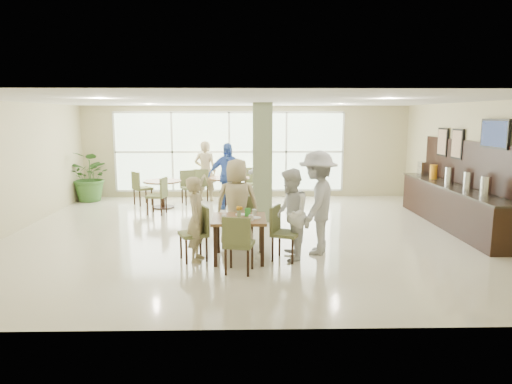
{
  "coord_description": "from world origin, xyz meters",
  "views": [
    {
      "loc": [
        0.02,
        -9.56,
        2.51
      ],
      "look_at": [
        0.2,
        -1.2,
        1.1
      ],
      "focal_mm": 32.0,
      "sensor_mm": 36.0,
      "label": 1
    }
  ],
  "objects_px": {
    "buffet_counter": "(452,203)",
    "teen_standing": "(317,203)",
    "main_table": "(239,223)",
    "adult_a": "(227,176)",
    "potted_plant": "(91,176)",
    "round_table_right": "(229,183)",
    "teen_far": "(237,203)",
    "adult_b": "(261,172)",
    "teen_left": "(197,219)",
    "teen_right": "(290,215)",
    "adult_standing": "(205,171)",
    "round_table_left": "(163,188)"
  },
  "relations": [
    {
      "from": "buffet_counter",
      "to": "teen_standing",
      "type": "distance_m",
      "value": 3.93
    },
    {
      "from": "main_table",
      "to": "adult_a",
      "type": "height_order",
      "value": "adult_a"
    },
    {
      "from": "potted_plant",
      "to": "buffet_counter",
      "type": "bearing_deg",
      "value": -19.69
    },
    {
      "from": "round_table_right",
      "to": "teen_far",
      "type": "bearing_deg",
      "value": -85.79
    },
    {
      "from": "teen_far",
      "to": "adult_b",
      "type": "height_order",
      "value": "adult_b"
    },
    {
      "from": "round_table_right",
      "to": "potted_plant",
      "type": "xyz_separation_m",
      "value": [
        -4.06,
        0.35,
        0.14
      ]
    },
    {
      "from": "teen_left",
      "to": "teen_standing",
      "type": "height_order",
      "value": "teen_standing"
    },
    {
      "from": "round_table_right",
      "to": "teen_right",
      "type": "xyz_separation_m",
      "value": [
        1.27,
        -5.29,
        0.21
      ]
    },
    {
      "from": "adult_b",
      "to": "adult_standing",
      "type": "height_order",
      "value": "adult_b"
    },
    {
      "from": "adult_b",
      "to": "buffet_counter",
      "type": "bearing_deg",
      "value": 64.87
    },
    {
      "from": "potted_plant",
      "to": "teen_standing",
      "type": "bearing_deg",
      "value": -41.98
    },
    {
      "from": "round_table_left",
      "to": "potted_plant",
      "type": "bearing_deg",
      "value": 156.14
    },
    {
      "from": "round_table_left",
      "to": "adult_standing",
      "type": "xyz_separation_m",
      "value": [
        1.08,
        1.02,
        0.33
      ]
    },
    {
      "from": "teen_left",
      "to": "adult_a",
      "type": "xyz_separation_m",
      "value": [
        0.34,
        4.53,
        0.15
      ]
    },
    {
      "from": "teen_left",
      "to": "adult_a",
      "type": "bearing_deg",
      "value": -1.1
    },
    {
      "from": "teen_left",
      "to": "round_table_right",
      "type": "bearing_deg",
      "value": -0.53
    },
    {
      "from": "round_table_right",
      "to": "adult_standing",
      "type": "xyz_separation_m",
      "value": [
        -0.7,
        0.37,
        0.3
      ]
    },
    {
      "from": "teen_left",
      "to": "adult_standing",
      "type": "distance_m",
      "value": 5.7
    },
    {
      "from": "teen_standing",
      "to": "adult_standing",
      "type": "xyz_separation_m",
      "value": [
        -2.5,
        5.29,
        -0.06
      ]
    },
    {
      "from": "potted_plant",
      "to": "teen_far",
      "type": "height_order",
      "value": "teen_far"
    },
    {
      "from": "teen_left",
      "to": "teen_right",
      "type": "relative_size",
      "value": 0.92
    },
    {
      "from": "adult_standing",
      "to": "adult_b",
      "type": "bearing_deg",
      "value": 169.22
    },
    {
      "from": "teen_far",
      "to": "adult_standing",
      "type": "bearing_deg",
      "value": -70.77
    },
    {
      "from": "adult_b",
      "to": "teen_right",
      "type": "bearing_deg",
      "value": 12.55
    },
    {
      "from": "potted_plant",
      "to": "adult_b",
      "type": "bearing_deg",
      "value": -5.17
    },
    {
      "from": "potted_plant",
      "to": "teen_right",
      "type": "relative_size",
      "value": 0.92
    },
    {
      "from": "adult_a",
      "to": "adult_standing",
      "type": "xyz_separation_m",
      "value": [
        -0.7,
        1.16,
        -0.0
      ]
    },
    {
      "from": "adult_b",
      "to": "adult_standing",
      "type": "xyz_separation_m",
      "value": [
        -1.62,
        0.47,
        -0.02
      ]
    },
    {
      "from": "round_table_right",
      "to": "buffet_counter",
      "type": "relative_size",
      "value": 0.26
    },
    {
      "from": "teen_left",
      "to": "adult_b",
      "type": "relative_size",
      "value": 0.81
    },
    {
      "from": "main_table",
      "to": "buffet_counter",
      "type": "height_order",
      "value": "buffet_counter"
    },
    {
      "from": "round_table_left",
      "to": "adult_b",
      "type": "height_order",
      "value": "adult_b"
    },
    {
      "from": "buffet_counter",
      "to": "adult_standing",
      "type": "bearing_deg",
      "value": 150.54
    },
    {
      "from": "round_table_right",
      "to": "adult_standing",
      "type": "distance_m",
      "value": 0.85
    },
    {
      "from": "potted_plant",
      "to": "teen_far",
      "type": "distance_m",
      "value": 6.54
    },
    {
      "from": "teen_right",
      "to": "adult_a",
      "type": "height_order",
      "value": "adult_a"
    },
    {
      "from": "potted_plant",
      "to": "adult_standing",
      "type": "bearing_deg",
      "value": 0.3
    },
    {
      "from": "teen_right",
      "to": "adult_b",
      "type": "bearing_deg",
      "value": -173.62
    },
    {
      "from": "main_table",
      "to": "teen_left",
      "type": "distance_m",
      "value": 0.74
    },
    {
      "from": "adult_standing",
      "to": "round_table_right",
      "type": "bearing_deg",
      "value": 157.87
    },
    {
      "from": "potted_plant",
      "to": "adult_a",
      "type": "distance_m",
      "value": 4.22
    },
    {
      "from": "round_table_left",
      "to": "adult_a",
      "type": "xyz_separation_m",
      "value": [
        1.78,
        -0.14,
        0.33
      ]
    },
    {
      "from": "main_table",
      "to": "adult_standing",
      "type": "bearing_deg",
      "value": 100.87
    },
    {
      "from": "teen_standing",
      "to": "adult_b",
      "type": "distance_m",
      "value": 4.9
    },
    {
      "from": "main_table",
      "to": "teen_standing",
      "type": "height_order",
      "value": "teen_standing"
    },
    {
      "from": "teen_far",
      "to": "adult_standing",
      "type": "distance_m",
      "value": 4.98
    },
    {
      "from": "potted_plant",
      "to": "adult_standing",
      "type": "relative_size",
      "value": 0.83
    },
    {
      "from": "buffet_counter",
      "to": "potted_plant",
      "type": "xyz_separation_m",
      "value": [
        -9.25,
        3.31,
        0.18
      ]
    },
    {
      "from": "teen_standing",
      "to": "adult_a",
      "type": "height_order",
      "value": "teen_standing"
    },
    {
      "from": "buffet_counter",
      "to": "teen_right",
      "type": "xyz_separation_m",
      "value": [
        -3.92,
        -2.33,
        0.25
      ]
    }
  ]
}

